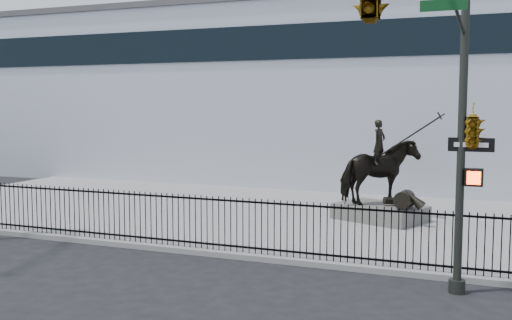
% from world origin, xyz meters
% --- Properties ---
extents(ground, '(120.00, 120.00, 0.00)m').
position_xyz_m(ground, '(0.00, 0.00, 0.00)').
color(ground, black).
rests_on(ground, ground).
extents(plaza, '(30.00, 12.00, 0.15)m').
position_xyz_m(plaza, '(0.00, 7.00, 0.07)').
color(plaza, gray).
rests_on(plaza, ground).
extents(building, '(44.00, 14.00, 9.00)m').
position_xyz_m(building, '(0.00, 20.00, 4.50)').
color(building, silver).
rests_on(building, ground).
extents(picket_fence, '(22.10, 0.10, 1.50)m').
position_xyz_m(picket_fence, '(0.00, 1.25, 0.90)').
color(picket_fence, black).
rests_on(picket_fence, plaza).
extents(statue_plinth, '(3.38, 2.91, 0.53)m').
position_xyz_m(statue_plinth, '(4.09, 7.19, 0.42)').
color(statue_plinth, '#52504B').
rests_on(statue_plinth, plaza).
extents(equestrian_statue, '(3.38, 2.82, 3.09)m').
position_xyz_m(equestrian_statue, '(4.14, 7.17, 1.80)').
color(equestrian_statue, black).
rests_on(equestrian_statue, statue_plinth).
extents(traffic_signal_right, '(2.17, 6.86, 7.00)m').
position_xyz_m(traffic_signal_right, '(6.47, -2.00, 4.85)').
color(traffic_signal_right, '#262923').
rests_on(traffic_signal_right, ground).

